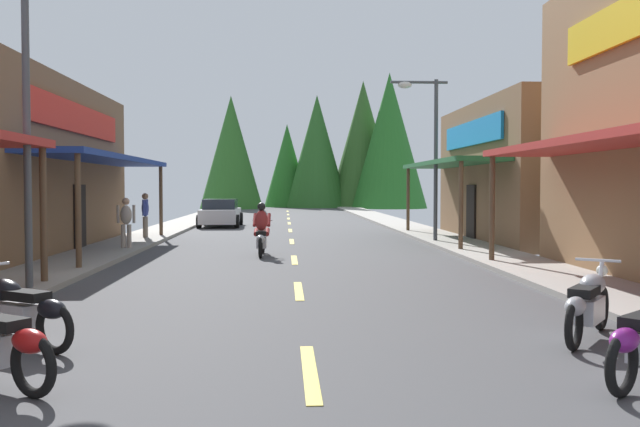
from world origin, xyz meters
name	(u,v)px	position (x,y,z in m)	size (l,w,h in m)	color
ground	(292,243)	(0.00, 26.81, -0.05)	(9.42, 83.62, 0.10)	#424244
sidewalk_left	(136,240)	(-5.73, 26.81, 0.06)	(2.04, 83.62, 0.12)	gray
sidewalk_right	(444,239)	(5.73, 26.81, 0.06)	(2.04, 83.62, 0.12)	#9E9991
centerline_dashes	(291,235)	(0.00, 29.89, 0.01)	(0.16, 58.60, 0.01)	#E0C64C
storefront_right_far	(574,172)	(10.61, 26.63, 2.58)	(9.61, 10.61, 5.15)	brown
streetlamp_left	(43,90)	(-4.80, 14.32, 3.85)	(2.03, 0.30, 5.89)	#474C51
streetlamp_right	(427,136)	(4.80, 25.50, 3.82)	(2.03, 0.30, 5.82)	#474C51
motorcycle_parked_right_3	(588,304)	(3.74, 9.87, 0.49)	(1.36, 1.77, 1.04)	black
motorcycle_parked_left_3	(16,309)	(-3.67, 9.82, 0.49)	(1.86, 1.24, 1.04)	black
rider_cruising_lead	(262,234)	(-0.94, 21.38, 0.66)	(0.60, 2.14, 1.57)	black
pedestrian_browsing	(145,213)	(-5.53, 27.56, 1.05)	(0.29, 0.57, 1.79)	#726659
pedestrian_waiting	(126,220)	(-5.23, 23.00, 0.98)	(0.56, 0.32, 1.69)	#B2A599
parked_car_curbside	(221,213)	(-3.51, 36.54, 0.69)	(2.06, 4.30, 1.40)	silver
treeline_backdrop	(344,148)	(5.45, 67.63, 5.74)	(21.19, 10.43, 12.68)	#2E5923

